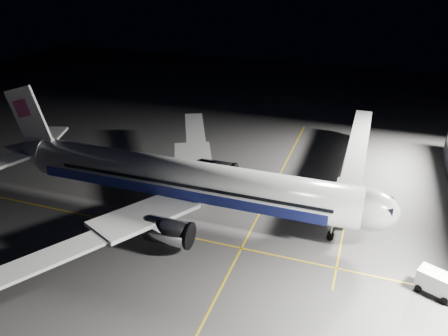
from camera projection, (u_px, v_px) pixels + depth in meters
name	position (u px, v px, depth m)	size (l,w,h in m)	color
ground	(189.00, 211.00, 64.21)	(200.00, 200.00, 0.00)	#4C4C4F
guide_line_main	(254.00, 224.00, 61.24)	(0.25, 80.00, 0.01)	gold
guide_line_cross	(171.00, 233.00, 59.14)	(70.00, 0.25, 0.01)	gold
guide_line_side	(348.00, 204.00, 66.13)	(0.25, 40.00, 0.01)	gold
airliner	(181.00, 179.00, 62.23)	(61.48, 54.22, 16.64)	silver
jet_bridge	(356.00, 155.00, 70.90)	(3.60, 34.40, 6.30)	#B2B2B7
service_truck	(441.00, 285.00, 47.95)	(5.59, 4.01, 2.67)	white
baggage_tug	(204.00, 180.00, 71.09)	(2.54, 2.08, 1.79)	black
safety_cone_a	(211.00, 170.00, 75.61)	(0.37, 0.37, 0.56)	#F7410A
safety_cone_b	(239.00, 193.00, 68.42)	(0.45, 0.45, 0.68)	#F7410A
safety_cone_c	(203.00, 189.00, 69.58)	(0.43, 0.43, 0.64)	#F7410A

